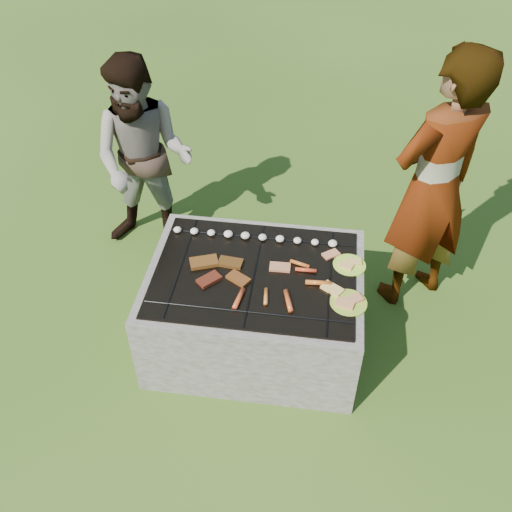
{
  "coord_description": "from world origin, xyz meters",
  "views": [
    {
      "loc": [
        0.35,
        -2.43,
        2.98
      ],
      "look_at": [
        0.0,
        0.05,
        0.7
      ],
      "focal_mm": 40.0,
      "sensor_mm": 36.0,
      "label": 1
    }
  ],
  "objects_px": {
    "plate_far": "(349,265)",
    "plate_near": "(348,303)",
    "cook": "(433,188)",
    "fire_pit": "(255,310)",
    "bystander": "(144,160)"
  },
  "relations": [
    {
      "from": "cook",
      "to": "plate_near",
      "type": "bearing_deg",
      "value": 23.73
    },
    {
      "from": "plate_near",
      "to": "bystander",
      "type": "relative_size",
      "value": 0.16
    },
    {
      "from": "plate_far",
      "to": "fire_pit",
      "type": "bearing_deg",
      "value": -165.41
    },
    {
      "from": "fire_pit",
      "to": "plate_far",
      "type": "relative_size",
      "value": 4.93
    },
    {
      "from": "plate_near",
      "to": "bystander",
      "type": "bearing_deg",
      "value": 144.56
    },
    {
      "from": "fire_pit",
      "to": "bystander",
      "type": "relative_size",
      "value": 0.86
    },
    {
      "from": "bystander",
      "to": "plate_far",
      "type": "bearing_deg",
      "value": -25.52
    },
    {
      "from": "plate_near",
      "to": "fire_pit",
      "type": "bearing_deg",
      "value": 163.11
    },
    {
      "from": "plate_far",
      "to": "bystander",
      "type": "xyz_separation_m",
      "value": [
        -1.48,
        0.74,
        0.15
      ]
    },
    {
      "from": "plate_far",
      "to": "cook",
      "type": "height_order",
      "value": "cook"
    },
    {
      "from": "bystander",
      "to": "plate_near",
      "type": "bearing_deg",
      "value": -34.49
    },
    {
      "from": "cook",
      "to": "bystander",
      "type": "distance_m",
      "value": 1.98
    },
    {
      "from": "plate_far",
      "to": "plate_near",
      "type": "bearing_deg",
      "value": -90.06
    },
    {
      "from": "fire_pit",
      "to": "plate_far",
      "type": "distance_m",
      "value": 0.67
    },
    {
      "from": "plate_far",
      "to": "cook",
      "type": "xyz_separation_m",
      "value": [
        0.48,
        0.45,
        0.3
      ]
    }
  ]
}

